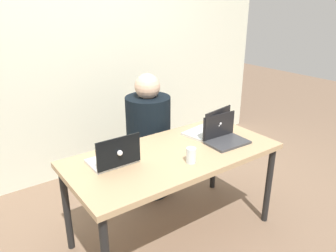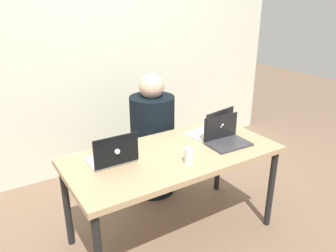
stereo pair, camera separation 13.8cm
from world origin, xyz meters
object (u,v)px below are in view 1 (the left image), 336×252
Objects in this scene: laptop_back_right at (209,129)px; water_glass_center at (191,156)px; person_at_center at (149,142)px; laptop_back_left at (114,158)px; laptop_front_right at (224,136)px.

laptop_back_right reaches higher than water_glass_center.
water_glass_center is at bearing 68.94° from person_at_center.
laptop_back_right is (0.85, 0.01, 0.00)m from laptop_back_left.
water_glass_center is (0.43, -0.28, -0.00)m from laptop_back_left.
laptop_back_left is 0.85m from laptop_back_right.
laptop_front_right is 3.00× the size of water_glass_center.
person_at_center is 10.86× the size of water_glass_center.
laptop_back_left is 0.87× the size of laptop_back_right.
person_at_center reaches higher than water_glass_center.
laptop_back_left is at bearing -9.92° from laptop_back_right.
laptop_back_left reaches higher than laptop_front_right.
laptop_front_right is at bearing 99.72° from person_at_center.
person_at_center is at bearing -137.97° from laptop_back_left.
laptop_back_right is (0.00, 0.17, 0.01)m from laptop_front_right.
laptop_back_left reaches higher than water_glass_center.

